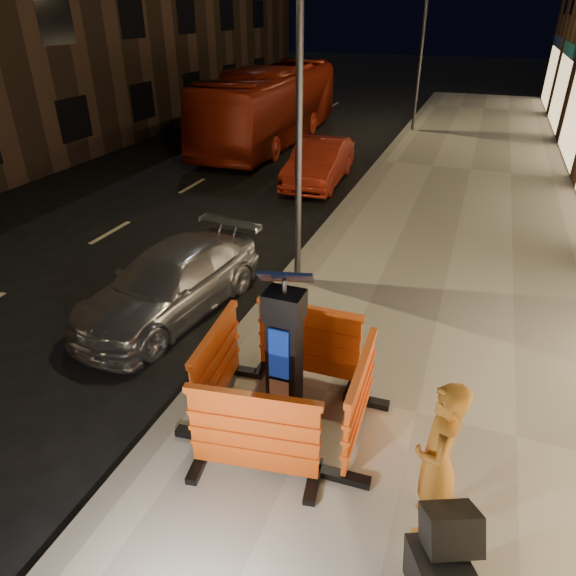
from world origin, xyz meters
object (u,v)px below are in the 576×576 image
at_px(barrier_front, 254,436).
at_px(car_red, 319,183).
at_px(barrier_kerbside, 217,367).
at_px(bus_doubledecker, 272,142).
at_px(barrier_back, 309,343).
at_px(barrier_bldgside, 359,402).
at_px(parking_kiosk, 285,353).
at_px(man, 437,461).
at_px(car_silver, 174,311).

xyz_separation_m(barrier_front, car_red, (-2.80, 11.31, -0.74)).
height_order(barrier_kerbside, bus_doubledecker, bus_doubledecker).
bearing_deg(car_red, barrier_back, -76.44).
height_order(barrier_bldgside, car_red, barrier_bldgside).
relative_size(barrier_front, barrier_kerbside, 1.00).
height_order(barrier_front, barrier_back, same).
relative_size(parking_kiosk, bus_doubledecker, 0.21).
height_order(car_red, bus_doubledecker, bus_doubledecker).
xyz_separation_m(barrier_bldgside, man, (0.96, -0.91, 0.31)).
height_order(barrier_front, barrier_kerbside, same).
bearing_deg(bus_doubledecker, barrier_back, -67.65).
bearing_deg(bus_doubledecker, barrier_bldgside, -66.00).
bearing_deg(barrier_kerbside, car_silver, 38.43).
relative_size(barrier_kerbside, car_red, 0.38).
height_order(parking_kiosk, car_red, parking_kiosk).
bearing_deg(parking_kiosk, barrier_kerbside, 176.15).
relative_size(barrier_back, barrier_bldgside, 1.00).
relative_size(barrier_back, barrier_kerbside, 1.00).
xyz_separation_m(car_red, man, (4.71, -11.26, 1.05)).
distance_m(parking_kiosk, barrier_bldgside, 1.06).
height_order(barrier_back, barrier_kerbside, same).
bearing_deg(barrier_back, car_silver, 158.62).
bearing_deg(barrier_kerbside, man, -113.42).
xyz_separation_m(barrier_front, bus_doubledecker, (-6.29, 15.98, -0.74)).
bearing_deg(man, car_red, -161.38).
relative_size(parking_kiosk, barrier_back, 1.40).
relative_size(parking_kiosk, barrier_front, 1.40).
distance_m(car_silver, man, 5.80).
xyz_separation_m(parking_kiosk, man, (1.91, -0.91, -0.16)).
xyz_separation_m(parking_kiosk, barrier_bldgside, (0.95, 0.00, -0.47)).
height_order(barrier_bldgside, man, man).
bearing_deg(barrier_bldgside, car_red, 18.06).
xyz_separation_m(barrier_back, car_silver, (-2.96, 1.11, -0.74)).
xyz_separation_m(barrier_back, barrier_kerbside, (-0.95, -0.95, 0.00)).
relative_size(barrier_kerbside, barrier_bldgside, 1.00).
height_order(barrier_front, bus_doubledecker, bus_doubledecker).
xyz_separation_m(parking_kiosk, bus_doubledecker, (-6.29, 15.03, -1.21)).
distance_m(barrier_front, barrier_kerbside, 1.34).
relative_size(parking_kiosk, car_red, 0.53).
relative_size(car_silver, bus_doubledecker, 0.39).
height_order(barrier_back, car_silver, barrier_back).
bearing_deg(barrier_kerbside, barrier_front, -140.85).
bearing_deg(barrier_front, barrier_bldgside, 36.15).
xyz_separation_m(barrier_back, bus_doubledecker, (-6.29, 14.08, -0.74)).
relative_size(car_red, bus_doubledecker, 0.39).
distance_m(barrier_back, man, 2.68).
distance_m(barrier_kerbside, car_red, 10.55).
distance_m(parking_kiosk, bus_doubledecker, 16.33).
distance_m(parking_kiosk, barrier_back, 1.06).
height_order(barrier_front, car_silver, barrier_front).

